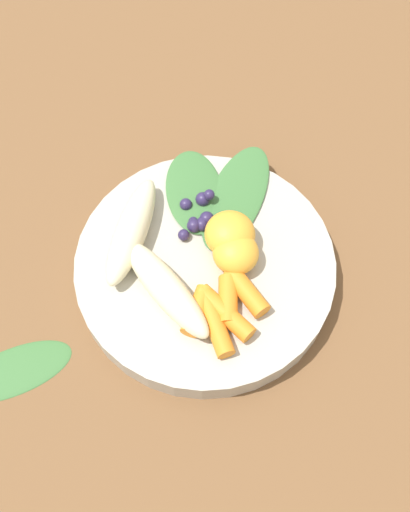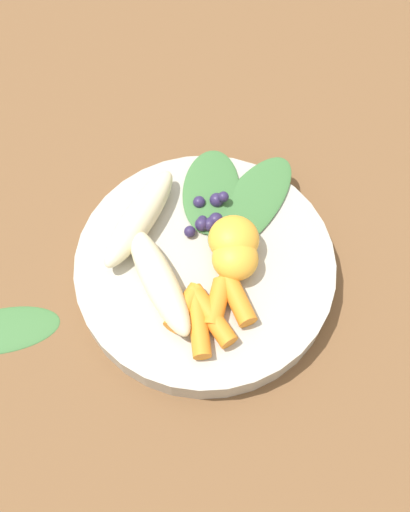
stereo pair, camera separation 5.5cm
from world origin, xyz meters
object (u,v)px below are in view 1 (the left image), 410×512
Objects in this scene: bowl at (205,268)px; kale_leaf_stray at (14,371)px; banana_peeled_right at (132,231)px; orange_segment_near at (230,234)px; banana_peeled_left at (166,288)px.

bowl is 0.21m from kale_leaf_stray.
bowl is 2.30× the size of kale_leaf_stray.
kale_leaf_stray is (-0.05, -0.16, -0.04)m from banana_peeled_right.
bowl reaches higher than kale_leaf_stray.
orange_segment_near is at bearing -171.97° from kale_leaf_stray.
kale_leaf_stray is at bearing -103.92° from banana_peeled_left.
bowl is 0.06m from banana_peeled_left.
orange_segment_near reaches higher than banana_peeled_right.
orange_segment_near is (0.03, 0.08, 0.00)m from banana_peeled_left.
kale_leaf_stray is (-0.14, -0.19, -0.05)m from orange_segment_near.
bowl is 2.08× the size of banana_peeled_right.
orange_segment_near reaches higher than bowl.
banana_peeled_left is 1.10× the size of kale_leaf_stray.
orange_segment_near is at bearing 101.58° from banana_peeled_right.
banana_peeled_right is 0.17m from kale_leaf_stray.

